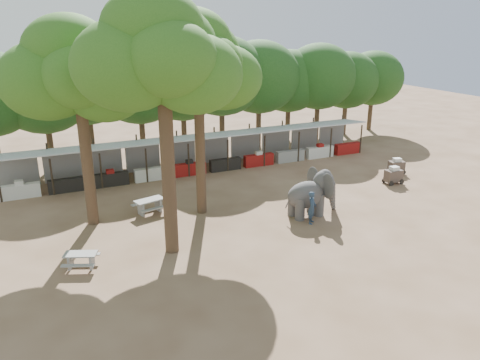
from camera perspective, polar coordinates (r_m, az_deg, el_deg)
name	(u,v)px	position (r m, az deg, el deg)	size (l,w,h in m)	color
ground	(300,244)	(23.80, 7.29, -7.78)	(100.00, 100.00, 0.00)	brown
vendor_stalls	(203,154)	(35.09, -4.54, 3.17)	(28.00, 2.99, 2.80)	#AAACB2
yard_tree_left	(74,72)	(25.37, -19.59, 12.34)	(7.10, 6.90, 11.02)	#332316
yard_tree_center	(158,55)	(20.89, -9.97, 14.75)	(7.10, 6.90, 12.04)	#332316
yard_tree_back	(194,62)	(25.64, -5.62, 14.13)	(7.10, 6.90, 11.36)	#332316
backdrop_trees	(180,87)	(39.03, -7.38, 11.15)	(46.46, 5.95, 8.33)	#332316
elephant	(312,193)	(27.00, 8.81, -1.58)	(3.37, 2.59, 2.58)	#3C3A3A
handler	(312,208)	(25.92, 8.77, -3.35)	(0.66, 0.44, 1.83)	#26384C
picnic_table_near	(81,258)	(22.48, -18.83, -9.03)	(1.83, 1.75, 0.72)	gray
picnic_table_far	(150,204)	(27.59, -10.97, -2.91)	(1.99, 1.86, 0.84)	gray
cart_front	(394,175)	(33.68, 18.21, 0.57)	(1.27, 0.85, 1.22)	#3C2F2A
cart_back	(396,166)	(36.03, 18.53, 1.64)	(1.32, 1.00, 1.16)	#3C2F2A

